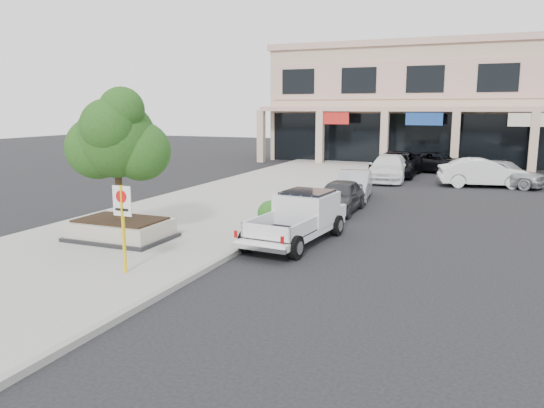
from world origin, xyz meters
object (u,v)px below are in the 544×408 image
Objects in this scene: curb_car_a at (339,196)px; no_parking_sign at (123,217)px; pickup_truck at (295,219)px; lot_car_d at (437,162)px; curb_car_c at (389,168)px; curb_car_d at (396,164)px; planter at (121,229)px; planter_tree at (123,139)px; lot_car_b at (483,173)px; lot_car_a at (501,173)px; curb_car_b at (354,185)px.

no_parking_sign is at bearing -104.83° from curb_car_a.
pickup_truck is 22.08m from lot_car_d.
no_parking_sign is 0.43× the size of curb_car_c.
curb_car_c is 2.35m from curb_car_d.
pickup_truck is at bearing -89.64° from curb_car_a.
curb_car_a is at bearing 56.76° from planter.
planter_tree is 21.01m from lot_car_b.
planter_tree reaches higher than planter.
planter_tree reaches higher than curb_car_d.
curb_car_c reaches higher than planter.
planter_tree is 19.38m from curb_car_c.
planter is at bearing 176.03° from lot_car_d.
curb_car_d reaches higher than curb_car_a.
no_parking_sign is 0.50× the size of lot_car_a.
pickup_truck is 0.89× the size of curb_car_d.
lot_car_b is at bearing -27.32° from curb_car_d.
curb_car_c is (0.05, 16.44, -0.04)m from pickup_truck.
curb_car_b is at bearing 66.12° from planter.
curb_car_d is at bearing 87.65° from lot_car_a.
pickup_truck reaches higher than planter.
planter_tree is at bearing 136.59° from lot_car_b.
planter_tree reaches higher than lot_car_b.
curb_car_b is at bearing -91.27° from curb_car_d.
curb_car_a is 16.45m from lot_car_d.
planter_tree is 0.75× the size of curb_car_c.
curb_car_c is 6.32m from lot_car_a.
lot_car_a reaches higher than planter.
planter_tree is at bearing -103.12° from curb_car_d.
pickup_truck is 1.02× the size of lot_car_d.
planter is 21.67m from curb_car_d.
pickup_truck reaches higher than curb_car_a.
curb_car_a is at bearing 96.18° from pickup_truck.
pickup_truck is 1.07× the size of lot_car_b.
no_parking_sign is 14.42m from curb_car_b.
lot_car_b is (-0.93, -0.46, 0.01)m from lot_car_a.
curb_car_c is (0.32, 7.38, 0.08)m from curb_car_b.
lot_car_a is at bearing 58.07° from planter_tree.
no_parking_sign is at bearing -113.79° from pickup_truck.
planter_tree reaches higher than no_parking_sign.
lot_car_a is (6.37, 16.38, -0.03)m from pickup_truck.
curb_car_c is (5.31, 18.65, 0.30)m from planter.
no_parking_sign is 0.57× the size of curb_car_a.
planter_tree is 4.20m from no_parking_sign.
pickup_truck is 18.79m from curb_car_d.
curb_car_c is at bearing 170.89° from lot_car_d.
lot_car_b is (10.69, 18.13, 0.32)m from planter.
curb_car_c is (2.90, 21.55, -0.86)m from no_parking_sign.
pickup_truck reaches higher than lot_car_b.
planter_tree is 21.65m from curb_car_d.
curb_car_c is at bearing 74.11° from planter.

